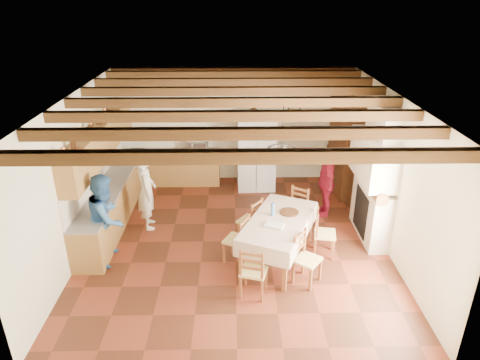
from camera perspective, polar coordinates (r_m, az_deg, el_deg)
name	(u,v)px	position (r m, az deg, el deg)	size (l,w,h in m)	color
floor	(235,242)	(8.92, -0.61, -8.21)	(6.00, 6.50, 0.02)	#452013
ceiling	(235,97)	(7.73, -0.72, 11.05)	(6.00, 6.50, 0.02)	silver
wall_back	(234,125)	(11.27, -0.78, 7.34)	(6.00, 0.02, 3.00)	silver
wall_front	(237,280)	(5.37, -0.41, -13.25)	(6.00, 0.02, 3.00)	silver
wall_left	(78,176)	(8.73, -20.84, 0.54)	(0.02, 6.50, 3.00)	silver
wall_right	(391,173)	(8.75, 19.45, 0.83)	(0.02, 6.50, 3.00)	silver
ceiling_beams	(235,102)	(7.75, -0.71, 10.33)	(6.00, 6.30, 0.16)	#342010
lower_cabinets_left	(114,201)	(9.97, -16.40, -2.65)	(0.60, 4.30, 0.86)	olive
lower_cabinets_back	(176,168)	(11.44, -8.53, 1.64)	(2.30, 0.60, 0.86)	olive
countertop_left	(112,182)	(9.79, -16.70, -0.29)	(0.62, 4.30, 0.04)	slate
countertop_back	(175,152)	(11.28, -8.67, 3.75)	(2.34, 0.62, 0.04)	slate
backsplash_left	(97,169)	(9.75, -18.54, 1.41)	(0.03, 4.30, 0.60)	#F2E7CF
backsplash_back	(175,137)	(11.44, -8.60, 5.75)	(2.30, 0.03, 0.60)	#F2E7CF
upper_cabinets	(100,140)	(9.48, -18.13, 5.05)	(0.35, 4.20, 0.70)	olive
fireplace	(372,174)	(8.87, 17.19, 0.74)	(0.56, 1.60, 2.80)	beige
wall_picture	(294,112)	(11.26, 7.22, 8.99)	(0.34, 0.03, 0.42)	black
refrigerator	(256,153)	(10.90, 2.15, 3.66)	(0.95, 0.78, 1.89)	silver
hutch	(346,148)	(10.87, 13.95, 4.20)	(0.55, 1.30, 2.36)	#34130B
dining_table	(279,223)	(8.02, 5.19, -5.80)	(1.70, 2.19, 0.85)	silver
chandelier	(282,149)	(7.40, 5.61, 4.18)	(0.47, 0.47, 0.03)	black
chair_left_near	(236,239)	(8.08, -0.51, -7.86)	(0.42, 0.40, 0.96)	brown
chair_left_far	(249,220)	(8.70, 1.26, -5.34)	(0.42, 0.40, 0.96)	brown
chair_right_near	(308,259)	(7.63, 9.00, -10.35)	(0.42, 0.40, 0.96)	brown
chair_right_far	(325,233)	(8.42, 11.28, -6.95)	(0.42, 0.40, 0.96)	brown
chair_end_near	(254,270)	(7.27, 1.83, -11.94)	(0.42, 0.40, 0.96)	brown
chair_end_far	(296,210)	(9.14, 7.44, -4.02)	(0.42, 0.40, 0.96)	brown
person_man	(146,191)	(9.26, -12.37, -1.48)	(0.62, 0.40, 1.69)	silver
person_woman_blue	(107,218)	(8.33, -17.34, -4.87)	(0.85, 0.66, 1.75)	#2F5F9A
person_woman_red	(326,182)	(9.76, 11.37, -0.24)	(0.95, 0.39, 1.62)	#A21832
microwave	(198,146)	(11.16, -5.64, 4.58)	(0.52, 0.35, 0.29)	silver
fridge_vase	(254,111)	(10.57, 1.85, 9.20)	(0.28, 0.28, 0.29)	#34130B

